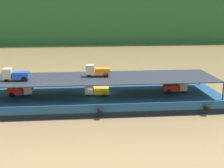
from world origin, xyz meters
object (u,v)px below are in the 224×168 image
Objects in this scene: mini_truck_lower_aft at (96,90)px; cargo_barge at (98,101)px; mini_truck_lower_stern at (21,90)px; mini_truck_lower_mid at (176,87)px; mini_truck_upper_mid at (97,71)px; mini_truck_upper_stern at (15,75)px.

cargo_barge is at bearing 66.69° from mini_truck_lower_aft.
mini_truck_lower_mid is at bearing -1.25° from mini_truck_lower_stern.
cargo_barge is at bearing 179.67° from mini_truck_lower_mid.
mini_truck_lower_stern is at bearing 177.79° from cargo_barge.
mini_truck_upper_stern is at bearing -171.76° from mini_truck_upper_mid.
cargo_barge is 9.69m from mini_truck_upper_stern.
mini_truck_lower_stern is (-8.75, 0.34, 1.44)m from cargo_barge.
mini_truck_upper_stern is (-0.28, -1.05, 2.00)m from mini_truck_lower_stern.
mini_truck_lower_aft is 1.01× the size of mini_truck_upper_mid.
mini_truck_lower_mid reaches higher than cargo_barge.
mini_truck_upper_stern reaches higher than mini_truck_lower_mid.
mini_truck_upper_mid is (-9.17, 0.65, 2.00)m from mini_truck_lower_mid.
mini_truck_upper_mid is (9.01, 1.31, 0.00)m from mini_truck_upper_stern.
mini_truck_upper_stern is 0.99× the size of mini_truck_upper_mid.
cargo_barge is 1.55m from mini_truck_lower_aft.
mini_truck_upper_stern is at bearing -178.85° from mini_truck_lower_aft.
mini_truck_upper_mid is at bearing 8.24° from mini_truck_upper_stern.
mini_truck_lower_mid is at bearing -0.33° from cargo_barge.
mini_truck_upper_mid is (8.73, 0.26, 2.00)m from mini_truck_lower_stern.
cargo_barge is 3.49m from mini_truck_upper_mid.
mini_truck_lower_mid is 9.41m from mini_truck_upper_mid.
mini_truck_lower_stern is at bearing 178.75° from mini_truck_lower_mid.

